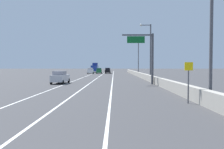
{
  "coord_description": "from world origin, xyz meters",
  "views": [
    {
      "loc": [
        1.81,
        -3.13,
        2.73
      ],
      "look_at": [
        1.41,
        39.08,
        1.13
      ],
      "focal_mm": 36.44,
      "sensor_mm": 36.0,
      "label": 1
    }
  ],
  "objects_px": {
    "lamp_post_right_second": "(149,48)",
    "car_white_0": "(91,71)",
    "speed_advisory_sign": "(188,79)",
    "car_silver_3": "(60,77)",
    "lamp_post_right_near": "(208,21)",
    "car_black_1": "(108,71)",
    "car_green_2": "(99,71)",
    "lamp_post_right_third": "(138,55)",
    "box_truck": "(95,68)",
    "overhead_sign_gantry": "(147,52)"
  },
  "relations": [
    {
      "from": "speed_advisory_sign",
      "to": "car_silver_3",
      "type": "height_order",
      "value": "speed_advisory_sign"
    },
    {
      "from": "car_white_0",
      "to": "car_silver_3",
      "type": "height_order",
      "value": "car_white_0"
    },
    {
      "from": "car_white_0",
      "to": "car_silver_3",
      "type": "xyz_separation_m",
      "value": [
        -0.03,
        -44.8,
        -0.05
      ]
    },
    {
      "from": "lamp_post_right_second",
      "to": "car_black_1",
      "type": "bearing_deg",
      "value": 102.53
    },
    {
      "from": "overhead_sign_gantry",
      "to": "speed_advisory_sign",
      "type": "height_order",
      "value": "overhead_sign_gantry"
    },
    {
      "from": "lamp_post_right_third",
      "to": "car_silver_3",
      "type": "height_order",
      "value": "lamp_post_right_third"
    },
    {
      "from": "lamp_post_right_third",
      "to": "car_white_0",
      "type": "xyz_separation_m",
      "value": [
        -15.31,
        11.95,
        -4.97
      ]
    },
    {
      "from": "overhead_sign_gantry",
      "to": "car_black_1",
      "type": "relative_size",
      "value": 1.61
    },
    {
      "from": "car_green_2",
      "to": "box_truck",
      "type": "distance_m",
      "value": 14.48
    },
    {
      "from": "car_black_1",
      "to": "car_green_2",
      "type": "relative_size",
      "value": 1.05
    },
    {
      "from": "lamp_post_right_second",
      "to": "car_green_2",
      "type": "relative_size",
      "value": 2.37
    },
    {
      "from": "lamp_post_right_near",
      "to": "car_silver_3",
      "type": "height_order",
      "value": "lamp_post_right_near"
    },
    {
      "from": "car_white_0",
      "to": "car_green_2",
      "type": "height_order",
      "value": "car_white_0"
    },
    {
      "from": "lamp_post_right_second",
      "to": "car_white_0",
      "type": "bearing_deg",
      "value": 111.48
    },
    {
      "from": "speed_advisory_sign",
      "to": "lamp_post_right_near",
      "type": "height_order",
      "value": "lamp_post_right_near"
    },
    {
      "from": "lamp_post_right_third",
      "to": "car_black_1",
      "type": "xyz_separation_m",
      "value": [
        -9.28,
        13.82,
        -4.98
      ]
    },
    {
      "from": "speed_advisory_sign",
      "to": "car_silver_3",
      "type": "bearing_deg",
      "value": 126.48
    },
    {
      "from": "lamp_post_right_near",
      "to": "car_silver_3",
      "type": "xyz_separation_m",
      "value": [
        -15.1,
        18.54,
        -5.02
      ]
    },
    {
      "from": "car_white_0",
      "to": "car_black_1",
      "type": "xyz_separation_m",
      "value": [
        6.03,
        1.87,
        -0.01
      ]
    },
    {
      "from": "car_black_1",
      "to": "lamp_post_right_near",
      "type": "bearing_deg",
      "value": -82.11
    },
    {
      "from": "lamp_post_right_second",
      "to": "box_truck",
      "type": "relative_size",
      "value": 1.28
    },
    {
      "from": "lamp_post_right_near",
      "to": "lamp_post_right_third",
      "type": "distance_m",
      "value": 51.39
    },
    {
      "from": "lamp_post_right_third",
      "to": "car_green_2",
      "type": "bearing_deg",
      "value": 135.52
    },
    {
      "from": "overhead_sign_gantry",
      "to": "car_black_1",
      "type": "distance_m",
      "value": 48.64
    },
    {
      "from": "car_black_1",
      "to": "car_silver_3",
      "type": "bearing_deg",
      "value": -97.4
    },
    {
      "from": "box_truck",
      "to": "car_silver_3",
      "type": "bearing_deg",
      "value": -90.28
    },
    {
      "from": "lamp_post_right_near",
      "to": "car_green_2",
      "type": "distance_m",
      "value": 64.81
    },
    {
      "from": "car_green_2",
      "to": "box_truck",
      "type": "xyz_separation_m",
      "value": [
        -2.74,
        14.19,
        0.83
      ]
    },
    {
      "from": "lamp_post_right_near",
      "to": "car_black_1",
      "type": "distance_m",
      "value": 66.02
    },
    {
      "from": "car_black_1",
      "to": "box_truck",
      "type": "relative_size",
      "value": 0.57
    },
    {
      "from": "speed_advisory_sign",
      "to": "car_black_1",
      "type": "relative_size",
      "value": 0.64
    },
    {
      "from": "lamp_post_right_third",
      "to": "speed_advisory_sign",
      "type": "bearing_deg",
      "value": -91.78
    },
    {
      "from": "overhead_sign_gantry",
      "to": "box_truck",
      "type": "bearing_deg",
      "value": 102.15
    },
    {
      "from": "box_truck",
      "to": "car_green_2",
      "type": "bearing_deg",
      "value": -79.07
    },
    {
      "from": "car_black_1",
      "to": "car_green_2",
      "type": "xyz_separation_m",
      "value": [
        -3.03,
        -1.73,
        -0.02
      ]
    },
    {
      "from": "overhead_sign_gantry",
      "to": "box_truck",
      "type": "height_order",
      "value": "overhead_sign_gantry"
    },
    {
      "from": "car_green_2",
      "to": "car_silver_3",
      "type": "distance_m",
      "value": 45.04
    },
    {
      "from": "lamp_post_right_second",
      "to": "lamp_post_right_third",
      "type": "distance_m",
      "value": 25.7
    },
    {
      "from": "car_green_2",
      "to": "car_silver_3",
      "type": "height_order",
      "value": "car_green_2"
    },
    {
      "from": "speed_advisory_sign",
      "to": "car_white_0",
      "type": "relative_size",
      "value": 0.67
    },
    {
      "from": "speed_advisory_sign",
      "to": "car_silver_3",
      "type": "xyz_separation_m",
      "value": [
        -13.74,
        18.58,
        -0.79
      ]
    },
    {
      "from": "lamp_post_right_second",
      "to": "car_white_0",
      "type": "xyz_separation_m",
      "value": [
        -14.81,
        37.64,
        -4.97
      ]
    },
    {
      "from": "overhead_sign_gantry",
      "to": "speed_advisory_sign",
      "type": "bearing_deg",
      "value": -88.53
    },
    {
      "from": "lamp_post_right_near",
      "to": "lamp_post_right_third",
      "type": "bearing_deg",
      "value": 89.73
    },
    {
      "from": "car_white_0",
      "to": "car_black_1",
      "type": "height_order",
      "value": "car_white_0"
    },
    {
      "from": "car_black_1",
      "to": "speed_advisory_sign",
      "type": "bearing_deg",
      "value": -83.29
    },
    {
      "from": "lamp_post_right_third",
      "to": "car_black_1",
      "type": "relative_size",
      "value": 2.24
    },
    {
      "from": "overhead_sign_gantry",
      "to": "lamp_post_right_third",
      "type": "height_order",
      "value": "lamp_post_right_third"
    },
    {
      "from": "lamp_post_right_second",
      "to": "lamp_post_right_third",
      "type": "bearing_deg",
      "value": 88.89
    },
    {
      "from": "speed_advisory_sign",
      "to": "car_black_1",
      "type": "distance_m",
      "value": 65.71
    }
  ]
}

